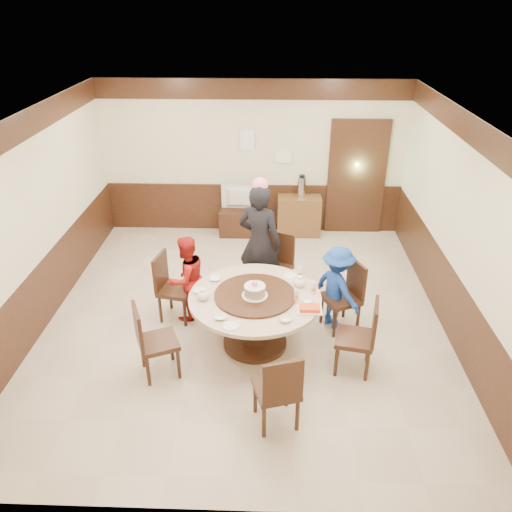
{
  "coord_description": "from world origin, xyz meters",
  "views": [
    {
      "loc": [
        0.35,
        -5.85,
        4.11
      ],
      "look_at": [
        0.16,
        -0.21,
        1.1
      ],
      "focal_mm": 35.0,
      "sensor_mm": 36.0,
      "label": 1
    }
  ],
  "objects_px": {
    "shrimp_platter": "(310,309)",
    "side_cabinet": "(299,216)",
    "tv_stand": "(242,222)",
    "person_red": "(187,278)",
    "person_blue": "(337,288)",
    "banquet_table": "(255,310)",
    "person_standing": "(260,243)",
    "birthday_cake": "(255,291)",
    "thermos": "(302,187)",
    "television": "(242,198)"
  },
  "relations": [
    {
      "from": "shrimp_platter",
      "to": "side_cabinet",
      "type": "height_order",
      "value": "shrimp_platter"
    },
    {
      "from": "tv_stand",
      "to": "side_cabinet",
      "type": "height_order",
      "value": "side_cabinet"
    },
    {
      "from": "shrimp_platter",
      "to": "tv_stand",
      "type": "height_order",
      "value": "shrimp_platter"
    },
    {
      "from": "person_red",
      "to": "person_blue",
      "type": "height_order",
      "value": "person_red"
    },
    {
      "from": "banquet_table",
      "to": "person_red",
      "type": "xyz_separation_m",
      "value": [
        -0.96,
        0.61,
        0.09
      ]
    },
    {
      "from": "person_standing",
      "to": "person_blue",
      "type": "relative_size",
      "value": 1.51
    },
    {
      "from": "shrimp_platter",
      "to": "birthday_cake",
      "type": "bearing_deg",
      "value": 158.05
    },
    {
      "from": "person_red",
      "to": "shrimp_platter",
      "type": "bearing_deg",
      "value": 104.07
    },
    {
      "from": "person_blue",
      "to": "tv_stand",
      "type": "relative_size",
      "value": 1.4
    },
    {
      "from": "shrimp_platter",
      "to": "thermos",
      "type": "bearing_deg",
      "value": 88.87
    },
    {
      "from": "tv_stand",
      "to": "person_red",
      "type": "bearing_deg",
      "value": -102.36
    },
    {
      "from": "person_standing",
      "to": "shrimp_platter",
      "type": "distance_m",
      "value": 1.62
    },
    {
      "from": "banquet_table",
      "to": "person_red",
      "type": "distance_m",
      "value": 1.14
    },
    {
      "from": "television",
      "to": "side_cabinet",
      "type": "distance_m",
      "value": 1.12
    },
    {
      "from": "person_red",
      "to": "thermos",
      "type": "relative_size",
      "value": 3.26
    },
    {
      "from": "thermos",
      "to": "shrimp_platter",
      "type": "bearing_deg",
      "value": -91.13
    },
    {
      "from": "person_red",
      "to": "person_blue",
      "type": "bearing_deg",
      "value": 129.93
    },
    {
      "from": "television",
      "to": "person_standing",
      "type": "bearing_deg",
      "value": 102.62
    },
    {
      "from": "person_standing",
      "to": "birthday_cake",
      "type": "height_order",
      "value": "person_standing"
    },
    {
      "from": "person_red",
      "to": "side_cabinet",
      "type": "height_order",
      "value": "person_red"
    },
    {
      "from": "side_cabinet",
      "to": "tv_stand",
      "type": "bearing_deg",
      "value": -178.38
    },
    {
      "from": "birthday_cake",
      "to": "shrimp_platter",
      "type": "bearing_deg",
      "value": -21.95
    },
    {
      "from": "person_blue",
      "to": "side_cabinet",
      "type": "distance_m",
      "value": 2.95
    },
    {
      "from": "birthday_cake",
      "to": "side_cabinet",
      "type": "distance_m",
      "value": 3.54
    },
    {
      "from": "birthday_cake",
      "to": "television",
      "type": "height_order",
      "value": "birthday_cake"
    },
    {
      "from": "tv_stand",
      "to": "television",
      "type": "bearing_deg",
      "value": 0.0
    },
    {
      "from": "person_red",
      "to": "television",
      "type": "bearing_deg",
      "value": -148.7
    },
    {
      "from": "person_blue",
      "to": "shrimp_platter",
      "type": "height_order",
      "value": "person_blue"
    },
    {
      "from": "banquet_table",
      "to": "television",
      "type": "xyz_separation_m",
      "value": [
        -0.36,
        3.36,
        0.19
      ]
    },
    {
      "from": "person_standing",
      "to": "person_red",
      "type": "distance_m",
      "value": 1.17
    },
    {
      "from": "birthday_cake",
      "to": "side_cabinet",
      "type": "bearing_deg",
      "value": 78.39
    },
    {
      "from": "person_standing",
      "to": "side_cabinet",
      "type": "bearing_deg",
      "value": -84.79
    },
    {
      "from": "birthday_cake",
      "to": "person_blue",
      "type": "bearing_deg",
      "value": 25.63
    },
    {
      "from": "banquet_table",
      "to": "person_standing",
      "type": "height_order",
      "value": "person_standing"
    },
    {
      "from": "banquet_table",
      "to": "shrimp_platter",
      "type": "bearing_deg",
      "value": -25.09
    },
    {
      "from": "person_red",
      "to": "side_cabinet",
      "type": "relative_size",
      "value": 1.55
    },
    {
      "from": "birthday_cake",
      "to": "tv_stand",
      "type": "xyz_separation_m",
      "value": [
        -0.36,
        3.41,
        -0.6
      ]
    },
    {
      "from": "side_cabinet",
      "to": "thermos",
      "type": "relative_size",
      "value": 2.11
    },
    {
      "from": "person_blue",
      "to": "thermos",
      "type": "bearing_deg",
      "value": -29.73
    },
    {
      "from": "tv_stand",
      "to": "person_blue",
      "type": "bearing_deg",
      "value": -63.48
    },
    {
      "from": "shrimp_platter",
      "to": "television",
      "type": "xyz_separation_m",
      "value": [
        -1.02,
        3.67,
        -0.05
      ]
    },
    {
      "from": "shrimp_platter",
      "to": "tv_stand",
      "type": "xyz_separation_m",
      "value": [
        -1.02,
        3.67,
        -0.53
      ]
    },
    {
      "from": "person_blue",
      "to": "person_standing",
      "type": "bearing_deg",
      "value": 19.9
    },
    {
      "from": "birthday_cake",
      "to": "side_cabinet",
      "type": "relative_size",
      "value": 0.41
    },
    {
      "from": "banquet_table",
      "to": "person_blue",
      "type": "relative_size",
      "value": 1.39
    },
    {
      "from": "person_red",
      "to": "shrimp_platter",
      "type": "xyz_separation_m",
      "value": [
        1.62,
        -0.92,
        0.16
      ]
    },
    {
      "from": "tv_stand",
      "to": "side_cabinet",
      "type": "relative_size",
      "value": 1.06
    },
    {
      "from": "side_cabinet",
      "to": "thermos",
      "type": "xyz_separation_m",
      "value": [
        0.03,
        0.0,
        0.56
      ]
    },
    {
      "from": "tv_stand",
      "to": "side_cabinet",
      "type": "bearing_deg",
      "value": 1.62
    },
    {
      "from": "person_red",
      "to": "thermos",
      "type": "bearing_deg",
      "value": -167.64
    }
  ]
}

